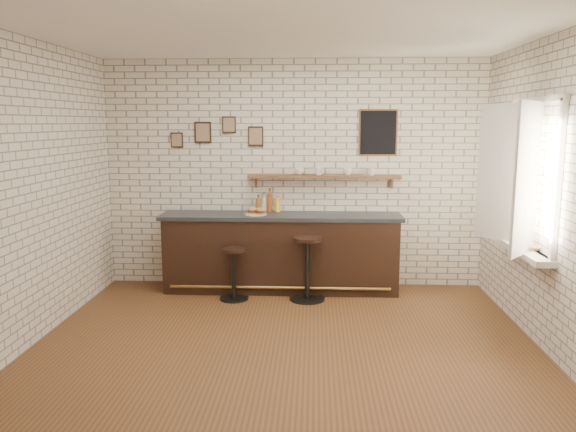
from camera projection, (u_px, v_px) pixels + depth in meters
name	position (u px, v px, depth m)	size (l,w,h in m)	color
ground	(286.00, 339.00, 5.73)	(5.00, 5.00, 0.00)	brown
bar_counter	(281.00, 252.00, 7.33)	(3.10, 0.65, 1.01)	black
sandwich_plate	(256.00, 214.00, 7.20)	(0.28, 0.28, 0.01)	white
ciabatta_sandwich	(257.00, 211.00, 7.19)	(0.25, 0.17, 0.08)	tan
potato_chips	(254.00, 214.00, 7.20)	(0.25, 0.18, 0.00)	#DFB94E
bitters_bottle_brown	(259.00, 205.00, 7.44)	(0.07, 0.07, 0.23)	brown
bitters_bottle_white	(264.00, 204.00, 7.43)	(0.07, 0.07, 0.25)	beige
bitters_bottle_amber	(270.00, 202.00, 7.43)	(0.07, 0.07, 0.31)	#994518
condiment_bottle_yellow	(278.00, 205.00, 7.43)	(0.07, 0.07, 0.21)	yellow
bar_stool_left	(234.00, 272.00, 6.96)	(0.37, 0.37, 0.65)	black
bar_stool_right	(307.00, 266.00, 6.92)	(0.45, 0.45, 0.79)	black
wall_shelf	(324.00, 177.00, 7.34)	(2.00, 0.18, 0.18)	brown
shelf_cup_a	(300.00, 171.00, 7.34)	(0.12, 0.12, 0.09)	white
shelf_cup_b	(319.00, 171.00, 7.33)	(0.11, 0.11, 0.10)	white
shelf_cup_c	(348.00, 172.00, 7.31)	(0.12, 0.12, 0.09)	white
shelf_cup_d	(372.00, 172.00, 7.30)	(0.09, 0.09, 0.09)	white
back_wall_decor	(311.00, 133.00, 7.33)	(2.96, 0.02, 0.56)	black
window_sill	(520.00, 249.00, 5.76)	(0.20, 1.35, 0.06)	white
casement_window	(521.00, 176.00, 5.64)	(0.40, 1.30, 1.56)	white
book_lower	(523.00, 248.00, 5.63)	(0.17, 0.23, 0.02)	tan
book_upper	(523.00, 245.00, 5.65)	(0.17, 0.24, 0.02)	tan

